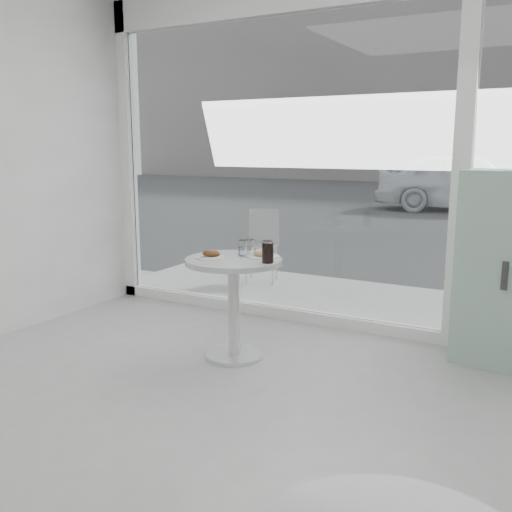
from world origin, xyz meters
The scene contains 12 objects.
storefront centered at (0.07, 3.00, 1.71)m, with size 5.00×0.14×3.00m.
main_table centered at (-0.50, 1.90, 0.55)m, with size 0.72×0.72×0.77m.
patio_deck centered at (0.00, 3.80, 0.03)m, with size 5.60×1.60×0.05m, color beige.
street centered at (0.00, 16.00, 0.00)m, with size 40.00×24.00×0.00m, color #3D3D3D.
mint_cabinet centered at (1.30, 2.76, 0.71)m, with size 0.71×0.52×1.42m.
patio_chair centered at (-1.42, 4.08, 0.52)m, with size 0.45×0.45×0.82m.
car_white centered at (-0.64, 13.29, 0.73)m, with size 1.74×4.31×1.47m, color white.
plate_fritter centered at (-0.64, 1.82, 0.80)m, with size 0.22×0.22×0.07m.
plate_donut centered at (-0.33, 2.05, 0.79)m, with size 0.25×0.25×0.06m.
water_tumbler_a centered at (-0.50, 2.04, 0.82)m, with size 0.07×0.07×0.12m.
water_tumbler_b centered at (-0.47, 2.08, 0.82)m, with size 0.07×0.07×0.12m.
cola_glass centered at (-0.20, 1.88, 0.85)m, with size 0.08×0.08×0.16m.
Camera 1 is at (1.65, -1.65, 1.59)m, focal length 40.00 mm.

